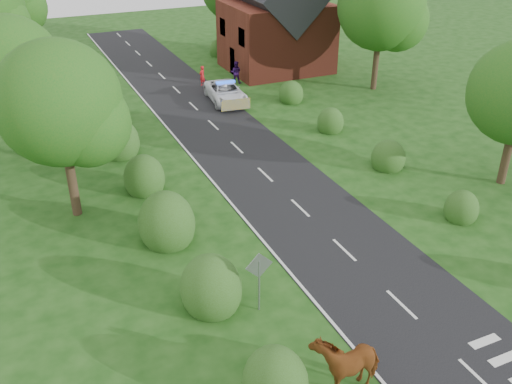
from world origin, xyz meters
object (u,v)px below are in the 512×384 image
cow (346,363)px  pedestrian_purple (236,72)px  road_sign (259,273)px  police_van (226,92)px  pedestrian_red (202,76)px

cow → pedestrian_purple: bearing=159.0°
road_sign → police_van: road_sign is taller
police_van → pedestrian_purple: (2.37, 3.78, 0.18)m
pedestrian_purple → pedestrian_red: bearing=18.5°
road_sign → pedestrian_red: (7.25, 26.32, -0.88)m
cow → police_van: (6.55, 26.33, -0.18)m
pedestrian_red → pedestrian_purple: bearing=135.7°
pedestrian_red → road_sign: bearing=42.8°
road_sign → police_van: 23.22m
police_van → pedestrian_purple: size_ratio=2.99×
police_van → pedestrian_purple: pedestrian_purple is taller
pedestrian_red → pedestrian_purple: pedestrian_purple is taller
police_van → pedestrian_purple: 4.47m
road_sign → cow: bearing=-77.7°
cow → police_van: bearing=161.6°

